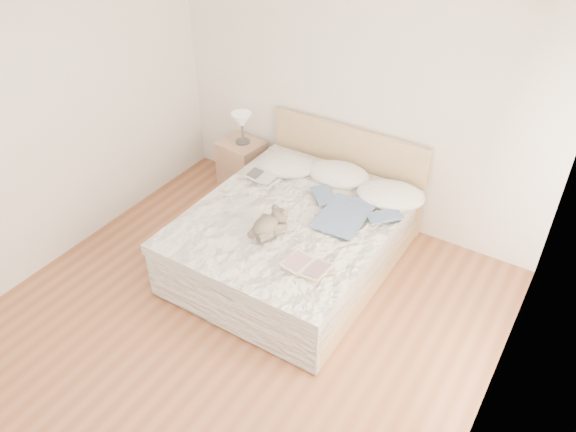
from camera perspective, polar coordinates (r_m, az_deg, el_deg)
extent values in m
cube|color=brown|center=(4.78, -6.80, -12.43)|extent=(4.00, 4.50, 0.00)
cube|color=white|center=(3.29, -10.32, 20.37)|extent=(4.00, 4.50, 0.00)
cube|color=white|center=(5.53, 6.86, 12.39)|extent=(4.00, 0.02, 2.70)
cube|color=white|center=(5.25, -25.57, 7.55)|extent=(0.02, 4.50, 2.70)
cube|color=white|center=(3.24, 20.96, -10.21)|extent=(0.02, 4.50, 2.70)
cube|color=white|center=(3.40, 22.42, -5.72)|extent=(0.02, 1.30, 1.10)
cube|color=tan|center=(5.37, 0.64, -3.96)|extent=(1.68, 2.08, 0.20)
cube|color=white|center=(5.21, 0.66, -1.87)|extent=(1.60, 2.00, 0.30)
cube|color=white|center=(5.06, 0.38, -0.47)|extent=(1.72, 2.05, 0.10)
cube|color=tan|center=(5.88, 6.01, 4.61)|extent=(1.70, 0.06, 1.00)
cube|color=tan|center=(6.40, -4.67, 5.26)|extent=(0.49, 0.45, 0.56)
cylinder|color=#47423E|center=(6.26, -4.61, 7.55)|extent=(0.16, 0.16, 0.02)
cylinder|color=#443E39|center=(6.21, -4.66, 8.52)|extent=(0.03, 0.03, 0.22)
cone|color=beige|center=(6.14, -4.73, 9.68)|extent=(0.22, 0.22, 0.16)
ellipsoid|color=silver|center=(5.67, -0.19, 5.20)|extent=(0.72, 0.62, 0.18)
ellipsoid|color=white|center=(5.55, 5.19, 4.23)|extent=(0.67, 0.52, 0.18)
ellipsoid|color=white|center=(5.31, 10.38, 2.11)|extent=(0.75, 0.62, 0.19)
cube|color=silver|center=(5.51, -2.73, 4.00)|extent=(0.31, 0.22, 0.02)
cube|color=beige|center=(4.45, 1.95, -5.14)|extent=(0.39, 0.28, 0.02)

